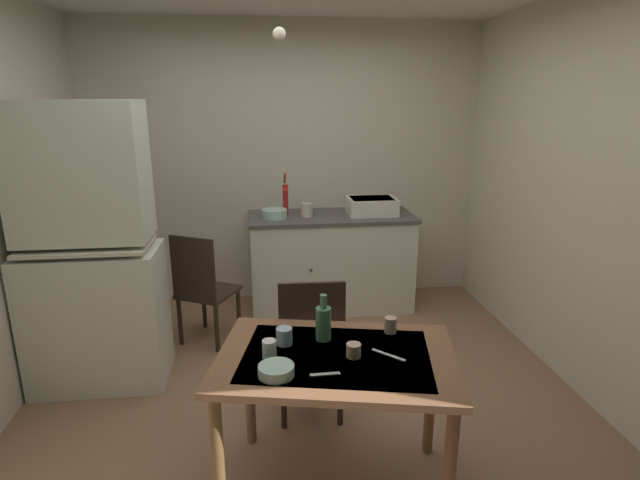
{
  "coord_description": "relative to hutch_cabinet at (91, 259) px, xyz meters",
  "views": [
    {
      "loc": [
        -0.25,
        -2.93,
        1.93
      ],
      "look_at": [
        0.11,
        0.05,
        1.07
      ],
      "focal_mm": 28.18,
      "sensor_mm": 36.0,
      "label": 1
    }
  ],
  "objects": [
    {
      "name": "chair_by_counter",
      "position": [
        0.65,
        0.48,
        -0.42
      ],
      "size": [
        0.54,
        0.54,
        0.92
      ],
      "color": "#2E2218",
      "rests_on": "ground"
    },
    {
      "name": "stoneware_crock",
      "position": [
        1.54,
        1.09,
        0.05
      ],
      "size": [
        0.1,
        0.1,
        0.12
      ],
      "primitive_type": "cylinder",
      "color": "beige",
      "rests_on": "counter_cabinet"
    },
    {
      "name": "dining_table",
      "position": [
        1.46,
        -1.2,
        -0.25
      ],
      "size": [
        1.26,
        0.96,
        0.75
      ],
      "color": "brown",
      "rests_on": "ground"
    },
    {
      "name": "pendant_bulb",
      "position": [
        1.27,
        -0.03,
        1.4
      ],
      "size": [
        0.08,
        0.08,
        0.08
      ],
      "primitive_type": "sphere",
      "color": "#F9EFCC"
    },
    {
      "name": "hand_pump",
      "position": [
        1.35,
        1.16,
        0.16
      ],
      "size": [
        0.05,
        0.27,
        0.39
      ],
      "color": "#B21E19",
      "rests_on": "counter_cabinet"
    },
    {
      "name": "sink_basin",
      "position": [
        2.14,
        1.12,
        0.07
      ],
      "size": [
        0.44,
        0.34,
        0.15
      ],
      "color": "white",
      "rests_on": "counter_cabinet"
    },
    {
      "name": "mug_tall",
      "position": [
        1.54,
        -1.22,
        -0.11
      ],
      "size": [
        0.07,
        0.07,
        0.07
      ],
      "primitive_type": "cylinder",
      "color": "tan",
      "rests_on": "dining_table"
    },
    {
      "name": "mixing_bowl_counter",
      "position": [
        1.25,
        1.07,
        0.03
      ],
      "size": [
        0.22,
        0.22,
        0.08
      ],
      "primitive_type": "cylinder",
      "color": "#ADD1C1",
      "rests_on": "counter_cabinet"
    },
    {
      "name": "teacup_mint",
      "position": [
        1.22,
        -1.06,
        -0.1
      ],
      "size": [
        0.08,
        0.08,
        0.08
      ],
      "primitive_type": "cylinder",
      "color": "#9EB2C6",
      "rests_on": "dining_table"
    },
    {
      "name": "teacup_cream",
      "position": [
        1.77,
        -1.0,
        -0.1
      ],
      "size": [
        0.06,
        0.06,
        0.08
      ],
      "primitive_type": "cylinder",
      "color": "tan",
      "rests_on": "dining_table"
    },
    {
      "name": "chair_far_side",
      "position": [
        1.4,
        -0.6,
        -0.41
      ],
      "size": [
        0.41,
        0.41,
        0.94
      ],
      "color": "#311F1E",
      "rests_on": "ground"
    },
    {
      "name": "wall_back",
      "position": [
        1.38,
        1.49,
        0.41
      ],
      "size": [
        3.77,
        0.1,
        2.6
      ],
      "primitive_type": "cube",
      "color": "beige",
      "rests_on": "ground"
    },
    {
      "name": "glass_bottle",
      "position": [
        1.42,
        -1.03,
        -0.05
      ],
      "size": [
        0.08,
        0.08,
        0.24
      ],
      "color": "#4C7F56",
      "rests_on": "dining_table"
    },
    {
      "name": "wall_right",
      "position": [
        3.26,
        -0.38,
        0.41
      ],
      "size": [
        0.1,
        3.73,
        2.6
      ],
      "primitive_type": "cube",
      "color": "beige",
      "rests_on": "ground"
    },
    {
      "name": "serving_bowl_wide",
      "position": [
        1.17,
        -1.34,
        -0.12
      ],
      "size": [
        0.16,
        0.16,
        0.05
      ],
      "primitive_type": "cylinder",
      "color": "#ADD1C1",
      "rests_on": "dining_table"
    },
    {
      "name": "ground_plane",
      "position": [
        1.38,
        -0.38,
        -0.89
      ],
      "size": [
        4.67,
        4.67,
        0.0
      ],
      "primitive_type": "plane",
      "color": "#8D644A"
    },
    {
      "name": "mug_dark",
      "position": [
        1.14,
        -1.18,
        -0.1
      ],
      "size": [
        0.07,
        0.07,
        0.09
      ],
      "primitive_type": "cylinder",
      "color": "white",
      "rests_on": "dining_table"
    },
    {
      "name": "hutch_cabinet",
      "position": [
        0.0,
        0.0,
        0.0
      ],
      "size": [
        0.87,
        0.5,
        1.91
      ],
      "color": "silver",
      "rests_on": "ground"
    },
    {
      "name": "table_knife",
      "position": [
        1.7,
        -1.23,
        -0.14
      ],
      "size": [
        0.14,
        0.14,
        0.0
      ],
      "primitive_type": "cube",
      "rotation": [
        0.0,
        0.0,
        2.36
      ],
      "color": "silver",
      "rests_on": "dining_table"
    },
    {
      "name": "counter_cabinet",
      "position": [
        1.77,
        1.12,
        -0.45
      ],
      "size": [
        1.5,
        0.64,
        0.89
      ],
      "color": "silver",
      "rests_on": "ground"
    },
    {
      "name": "teaspoon_near_bowl",
      "position": [
        1.38,
        -1.36,
        -0.14
      ],
      "size": [
        0.13,
        0.02,
        0.0
      ],
      "primitive_type": "cube",
      "rotation": [
        0.0,
        0.0,
        0.02
      ],
      "color": "beige",
      "rests_on": "dining_table"
    }
  ]
}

